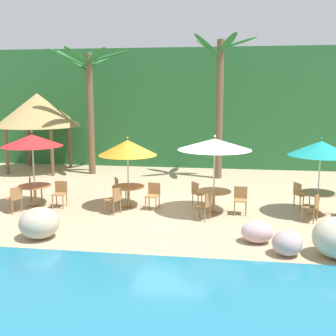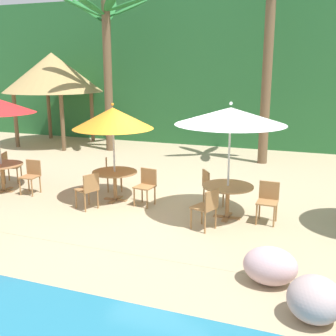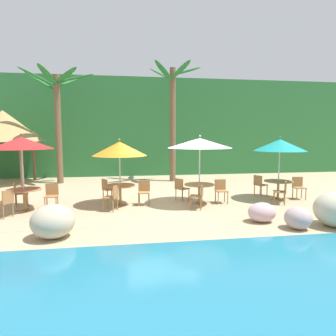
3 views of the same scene
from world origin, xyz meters
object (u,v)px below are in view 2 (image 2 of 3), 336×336
(umbrella_orange, at_px, (113,118))
(chair_red_inland, at_px, (9,165))
(palm_tree_nearest, at_px, (106,43))
(palm_tree_second, at_px, (269,41))
(chair_red_seaward, at_px, (31,174))
(palapa_hut, at_px, (52,73))
(dining_table_red, at_px, (2,169))
(dining_table_orange, at_px, (115,176))
(umbrella_white, at_px, (230,116))
(chair_white_left, at_px, (207,206))
(chair_white_seaward, at_px, (268,199))
(chair_orange_left, at_px, (89,188))
(chair_orange_seaward, at_px, (146,184))
(dining_table_white, at_px, (228,191))
(chair_white_inland, at_px, (210,185))
(chair_orange_inland, at_px, (111,172))

(umbrella_orange, bearing_deg, chair_red_inland, 173.59)
(palm_tree_nearest, bearing_deg, palm_tree_second, -1.50)
(chair_red_seaward, distance_m, palm_tree_nearest, 6.84)
(palm_tree_nearest, bearing_deg, umbrella_orange, -60.73)
(palapa_hut, bearing_deg, dining_table_red, -66.57)
(dining_table_red, height_order, dining_table_orange, same)
(umbrella_white, bearing_deg, palm_tree_nearest, 135.84)
(chair_white_left, xyz_separation_m, palm_tree_second, (0.23, 6.48, 3.52))
(chair_white_seaward, bearing_deg, umbrella_white, -175.42)
(chair_red_seaward, distance_m, chair_orange_left, 2.15)
(chair_orange_seaward, distance_m, palm_tree_second, 6.78)
(dining_table_orange, relative_size, dining_table_white, 1.00)
(dining_table_orange, height_order, chair_white_inland, chair_white_inland)
(dining_table_orange, bearing_deg, palm_tree_second, 62.13)
(palm_tree_second, bearing_deg, palm_tree_nearest, 178.50)
(chair_red_seaward, bearing_deg, palapa_hut, 120.07)
(dining_table_red, bearing_deg, palm_tree_nearest, 89.61)
(palm_tree_second, bearing_deg, dining_table_white, -89.94)
(chair_orange_inland, bearing_deg, dining_table_red, -158.63)
(chair_red_inland, distance_m, palapa_hut, 6.51)
(chair_orange_inland, bearing_deg, dining_table_white, -15.81)
(chair_white_inland, height_order, palm_tree_nearest, palm_tree_nearest)
(chair_orange_inland, xyz_separation_m, palapa_hut, (-5.41, 5.27, 2.46))
(chair_white_left, bearing_deg, chair_white_seaward, 39.30)
(dining_table_red, xyz_separation_m, umbrella_white, (6.03, 0.10, 1.62))
(dining_table_red, distance_m, palm_tree_nearest, 6.85)
(chair_orange_seaward, height_order, chair_white_seaward, same)
(umbrella_white, distance_m, palm_tree_second, 5.94)
(chair_white_seaward, height_order, chair_white_left, same)
(chair_orange_left, distance_m, dining_table_white, 3.17)
(chair_white_inland, bearing_deg, dining_table_orange, -170.22)
(umbrella_orange, relative_size, dining_table_white, 2.19)
(chair_red_inland, relative_size, chair_orange_inland, 1.00)
(dining_table_orange, bearing_deg, chair_white_left, -22.12)
(chair_red_inland, relative_size, umbrella_orange, 0.36)
(chair_orange_left, height_order, chair_white_inland, same)
(chair_white_seaward, bearing_deg, palapa_hut, 147.41)
(chair_orange_left, distance_m, palapa_hut, 9.17)
(dining_table_orange, bearing_deg, chair_orange_seaward, -1.72)
(dining_table_orange, xyz_separation_m, palm_tree_nearest, (-3.12, 5.57, 3.46))
(dining_table_red, xyz_separation_m, palapa_hut, (-2.74, 6.31, 2.36))
(chair_red_seaward, distance_m, chair_white_left, 5.02)
(palm_tree_nearest, bearing_deg, chair_red_seaward, -82.08)
(dining_table_red, bearing_deg, chair_orange_left, -9.23)
(chair_white_left, relative_size, palm_tree_second, 0.14)
(chair_red_seaward, distance_m, chair_red_inland, 1.41)
(dining_table_red, height_order, chair_white_left, chair_white_left)
(dining_table_orange, height_order, palapa_hut, palapa_hut)
(chair_red_seaward, distance_m, dining_table_white, 5.19)
(chair_orange_left, xyz_separation_m, dining_table_white, (3.12, 0.57, 0.10))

